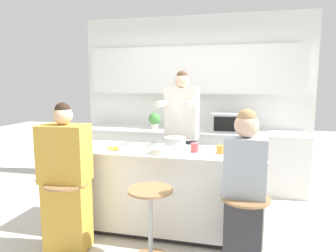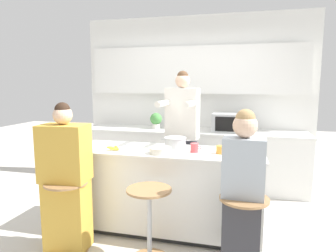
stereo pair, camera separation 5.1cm
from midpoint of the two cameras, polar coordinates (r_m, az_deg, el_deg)
The scene contains 17 objects.
ground_plane at distance 3.52m, azimuth -0.71°, elevation -19.11°, with size 16.00×16.00×0.00m, color beige.
wall_back at distance 4.98m, azimuth 4.56°, elevation 7.28°, with size 3.76×0.22×2.70m.
back_counter at distance 4.80m, azimuth 3.82°, elevation -5.99°, with size 3.49×0.67×0.89m.
kitchen_island at distance 3.34m, azimuth -0.72°, elevation -12.09°, with size 2.04×0.67×0.91m.
bar_stool_leftmost at distance 3.12m, azimuth -19.05°, elevation -15.24°, with size 0.40×0.40×0.69m.
bar_stool_center at distance 2.81m, azimuth -3.91°, elevation -17.45°, with size 0.40×0.40×0.69m.
bar_stool_rightmost at distance 2.70m, azimuth 13.79°, elevation -18.79°, with size 0.40×0.40×0.69m.
person_cooking at distance 3.74m, azimuth 2.19°, elevation -3.24°, with size 0.43×0.59×1.76m.
person_wrapped_blanket at distance 3.06m, azimuth -19.30°, elevation -10.04°, with size 0.46×0.32×1.44m.
person_seated_near at distance 2.62m, azimuth 13.68°, elevation -13.40°, with size 0.35×0.28×1.41m.
cooking_pot at distance 3.30m, azimuth 0.93°, elevation -3.17°, with size 0.33×0.25×0.12m.
fruit_bowl at distance 3.05m, azimuth -1.92°, elevation -4.67°, with size 0.23×0.23×0.06m.
coffee_cup_near at distance 3.11m, azimuth 4.63°, elevation -4.14°, with size 0.11×0.08×0.09m.
coffee_cup_far at distance 3.09m, azimuth 9.55°, elevation -4.44°, with size 0.12×0.09×0.08m.
banana_bunch at distance 3.24m, azimuth -10.77°, elevation -4.17°, with size 0.17×0.12×0.05m.
microwave at distance 4.59m, azimuth 11.32°, elevation 0.62°, with size 0.55×0.35×0.28m.
potted_plant at distance 4.82m, azimuth -2.91°, elevation 1.17°, with size 0.19×0.19×0.26m.
Camera 1 is at (0.74, -3.04, 1.61)m, focal length 32.00 mm.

